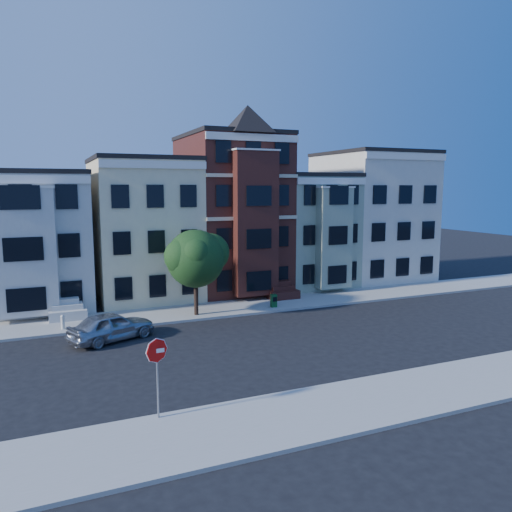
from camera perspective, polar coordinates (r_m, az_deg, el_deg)
name	(u,v)px	position (r m, az deg, el deg)	size (l,w,h in m)	color
ground	(324,337)	(28.00, 7.79, -9.19)	(120.00, 120.00, 0.00)	black
far_sidewalk	(264,305)	(34.83, 0.97, -5.60)	(60.00, 4.00, 0.15)	#9E9B93
near_sidewalk	(427,390)	(21.92, 18.96, -14.26)	(60.00, 4.00, 0.15)	#9E9B93
house_white	(26,242)	(37.58, -24.81, 1.51)	(8.00, 9.00, 9.00)	beige
house_yellow	(143,230)	(38.15, -12.75, 2.88)	(7.00, 9.00, 10.00)	beige
house_brown	(231,215)	(39.95, -2.85, 4.72)	(7.00, 9.00, 12.00)	#431A14
house_green	(303,231)	(42.75, 5.36, 2.88)	(6.00, 9.00, 9.00)	#909F85
house_cream	(371,217)	(46.44, 13.01, 4.35)	(8.00, 9.00, 11.00)	beige
street_tree	(196,263)	(31.46, -6.93, -0.75)	(5.76, 5.76, 6.70)	#244F1D
parked_car	(112,326)	(28.07, -16.18, -7.73)	(1.85, 4.60, 1.57)	#AFB1B9
newspaper_box	(274,301)	(33.82, 2.03, -5.12)	(0.39, 0.35, 0.87)	#134F23
fire_hydrant	(63,323)	(30.74, -21.21, -7.19)	(0.23, 0.23, 0.66)	beige
stop_sign	(157,373)	(18.09, -11.22, -12.99)	(0.89, 0.12, 3.26)	#C20907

